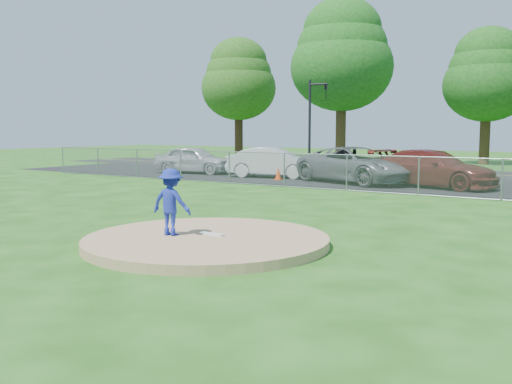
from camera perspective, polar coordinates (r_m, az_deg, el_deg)
ground at (r=21.38m, az=11.76°, el=-0.69°), size 120.00×120.00×0.00m
pitchers_mound at (r=12.67m, az=-4.95°, el=-4.88°), size 5.40×5.40×0.20m
pitching_rubber at (r=12.81m, az=-4.40°, el=-4.21°), size 0.60×0.15×0.04m
chain_link_fence at (r=23.17m, az=13.60°, el=1.66°), size 40.00×0.06×1.50m
parking_lot at (r=27.51m, az=16.68°, el=0.72°), size 50.00×8.00×0.01m
street at (r=34.75m, az=20.18°, el=1.70°), size 60.00×7.00×0.01m
tree_far_left at (r=52.26m, az=-1.75°, el=11.24°), size 6.72×6.72×10.74m
tree_left at (r=45.22m, az=8.59°, el=13.45°), size 7.84×7.84×12.53m
tree_center at (r=44.82m, az=22.14°, el=10.85°), size 6.16×6.16×9.84m
traffic_signal_left at (r=35.80m, az=5.73°, el=7.56°), size 1.28×0.20×5.60m
pitcher at (r=12.79m, az=-8.48°, el=-1.00°), size 1.02×0.66×1.49m
traffic_cone at (r=28.82m, az=2.24°, el=1.86°), size 0.33×0.33×0.63m
parked_car_silver at (r=33.27m, az=-6.18°, el=3.26°), size 4.94×2.62×1.60m
parked_car_white at (r=30.16m, az=1.72°, el=2.98°), size 5.09×2.62×1.60m
parked_car_gray at (r=27.52m, az=10.02°, el=2.68°), size 6.75×4.84×1.71m
parked_car_darkred at (r=26.29m, az=17.29°, el=2.26°), size 6.02×3.48×1.64m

